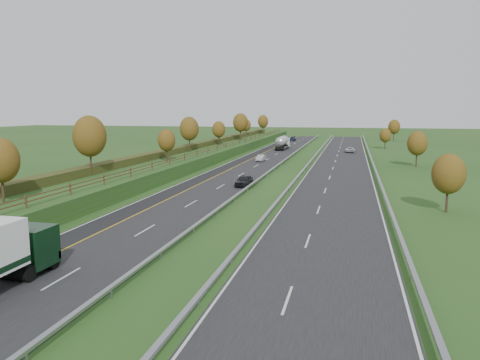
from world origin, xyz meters
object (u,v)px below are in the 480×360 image
object	(u,v)px
road_tanker	(283,142)
car_oncoming	(350,150)
car_silver_mid	(261,158)
car_small_far	(293,139)
car_dark_near	(244,181)

from	to	relation	value
road_tanker	car_oncoming	distance (m)	18.29
road_tanker	car_oncoming	size ratio (longest dim) A/B	2.35
car_silver_mid	car_small_far	size ratio (longest dim) A/B	0.91
car_dark_near	car_oncoming	world-z (taller)	car_dark_near
car_silver_mid	car_oncoming	xyz separation A→B (m)	(17.40, 24.50, 0.01)
car_dark_near	car_oncoming	bearing A→B (deg)	79.78
car_silver_mid	car_oncoming	size ratio (longest dim) A/B	0.83
road_tanker	car_small_far	bearing A→B (deg)	92.71
car_silver_mid	car_oncoming	distance (m)	30.05
car_dark_near	car_small_far	xyz separation A→B (m)	(-5.28, 95.10, -0.11)
road_tanker	car_small_far	distance (m)	33.95
car_dark_near	car_oncoming	size ratio (longest dim) A/B	0.91
road_tanker	car_oncoming	bearing A→B (deg)	-17.69
road_tanker	car_small_far	size ratio (longest dim) A/B	2.57
road_tanker	car_silver_mid	bearing A→B (deg)	-90.00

